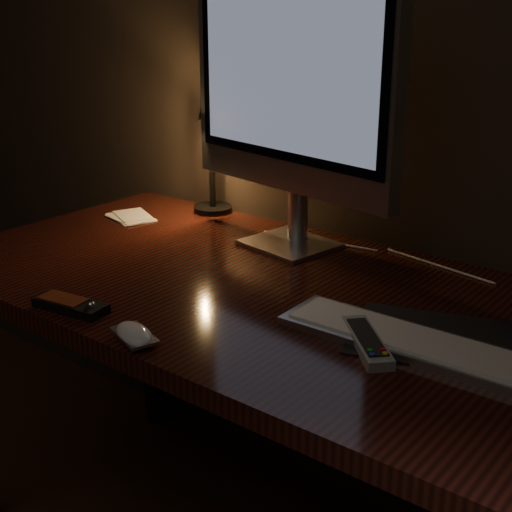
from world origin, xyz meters
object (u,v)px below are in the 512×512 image
Objects in this scene: media_remote at (71,305)px; tv_remote at (367,341)px; monitor at (290,86)px; keyboard at (410,341)px; desk_lamp at (210,127)px; desk at (310,339)px; mouse at (134,336)px.

tv_remote is (0.51, 0.21, -0.00)m from media_remote.
monitor is 1.37× the size of keyboard.
desk_lamp is at bearing -165.86° from tv_remote.
tv_remote is 0.44× the size of desk_lamp.
desk is at bearing -173.62° from tv_remote.
desk is 3.51× the size of keyboard.
keyboard is 4.67× the size of mouse.
keyboard is (0.46, -0.29, -0.36)m from monitor.
tv_remote reaches higher than desk.
desk_lamp is (-0.39, 0.64, 0.23)m from mouse.
monitor reaches higher than tv_remote.
keyboard is at bearing 54.96° from mouse.
mouse is 0.62× the size of tv_remote.
media_remote reaches higher than mouse.
desk is at bearing 154.15° from keyboard.
monitor is 3.99× the size of tv_remote.
media_remote is 0.55m from tv_remote.
mouse reaches higher than keyboard.
mouse is 0.19m from media_remote.
desk_lamp is at bearing 154.07° from desk.
monitor is 0.67m from mouse.
desk is at bearing -13.53° from desk_lamp.
media_remote is (-0.57, -0.26, 0.00)m from keyboard.
desk_lamp is (-0.71, 0.41, 0.23)m from tv_remote.
desk_lamp reaches higher than desk.
media_remote is (-0.28, -0.39, 0.14)m from desk.
desk_lamp is at bearing 140.26° from mouse.
monitor is at bearing 137.92° from desk.
media_remote is 0.44× the size of desk_lamp.
monitor reaches higher than keyboard.
monitor is at bearing -175.43° from tv_remote.
media_remote is at bearing -165.72° from mouse.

